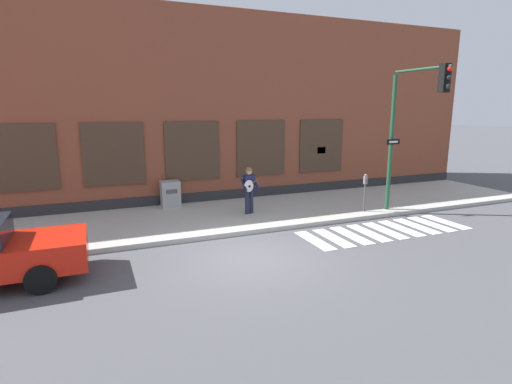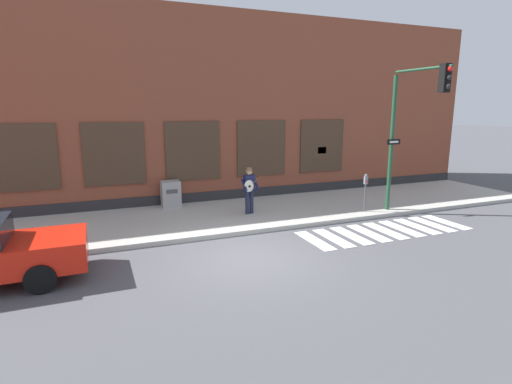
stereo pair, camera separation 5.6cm
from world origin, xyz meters
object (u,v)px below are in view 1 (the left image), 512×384
at_px(parking_meter, 365,187).
at_px(utility_box, 170,194).
at_px(busker, 249,188).
at_px(traffic_light, 411,116).

bearing_deg(parking_meter, utility_box, 152.30).
xyz_separation_m(parking_meter, utility_box, (-6.63, 3.48, -0.43)).
xyz_separation_m(busker, utility_box, (-2.48, 2.17, -0.46)).
bearing_deg(traffic_light, parking_meter, 136.99).
distance_m(busker, traffic_light, 6.23).
height_order(parking_meter, utility_box, parking_meter).
xyz_separation_m(traffic_light, utility_box, (-7.67, 4.45, -3.04)).
bearing_deg(parking_meter, busker, 162.45).
bearing_deg(busker, traffic_light, -23.76).
height_order(traffic_light, utility_box, traffic_light).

